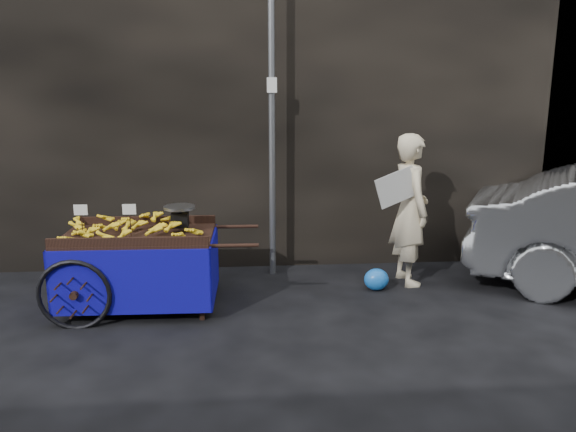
{
  "coord_description": "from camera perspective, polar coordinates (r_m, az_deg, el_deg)",
  "views": [
    {
      "loc": [
        -0.05,
        -5.68,
        2.38
      ],
      "look_at": [
        0.44,
        0.5,
        0.95
      ],
      "focal_mm": 35.0,
      "sensor_mm": 36.0,
      "label": 1
    }
  ],
  "objects": [
    {
      "name": "ground",
      "position": [
        6.16,
        -3.73,
        -9.76
      ],
      "size": [
        80.0,
        80.0,
        0.0
      ],
      "primitive_type": "plane",
      "color": "black",
      "rests_on": "ground"
    },
    {
      "name": "street_pole",
      "position": [
        7.0,
        -1.65,
        9.94
      ],
      "size": [
        0.12,
        0.1,
        4.0
      ],
      "color": "slate",
      "rests_on": "ground"
    },
    {
      "name": "banana_cart",
      "position": [
        6.29,
        -15.42,
        -2.53
      ],
      "size": [
        2.24,
        1.14,
        1.21
      ],
      "rotation": [
        0.0,
        0.0,
        -0.02
      ],
      "color": "black",
      "rests_on": "ground"
    },
    {
      "name": "building_wall",
      "position": [
        8.29,
        -1.48,
        13.83
      ],
      "size": [
        13.5,
        2.0,
        5.0
      ],
      "color": "black",
      "rests_on": "ground"
    },
    {
      "name": "plastic_bag",
      "position": [
        6.82,
        8.97,
        -6.38
      ],
      "size": [
        0.3,
        0.24,
        0.27
      ],
      "primitive_type": "ellipsoid",
      "color": "blue",
      "rests_on": "ground"
    },
    {
      "name": "vendor",
      "position": [
        6.97,
        12.27,
        0.65
      ],
      "size": [
        0.78,
        0.72,
        1.85
      ],
      "rotation": [
        0.0,
        0.0,
        1.69
      ],
      "color": "beige",
      "rests_on": "ground"
    }
  ]
}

